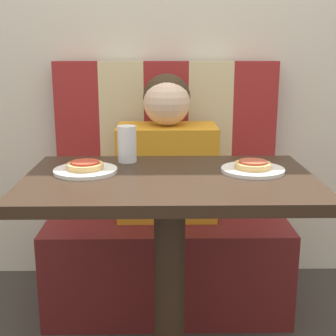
{
  "coord_description": "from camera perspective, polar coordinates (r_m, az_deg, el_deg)",
  "views": [
    {
      "loc": [
        -0.03,
        -1.39,
        1.15
      ],
      "look_at": [
        0.0,
        0.3,
        0.72
      ],
      "focal_mm": 50.0,
      "sensor_mm": 36.0,
      "label": 1
    }
  ],
  "objects": [
    {
      "name": "booth_seat",
      "position": [
        2.21,
        -0.13,
        -10.93
      ],
      "size": [
        1.06,
        0.56,
        0.43
      ],
      "color": "#5B1919",
      "rests_on": "ground_plane"
    },
    {
      "name": "dining_table",
      "position": [
        1.48,
        0.2,
        -5.92
      ],
      "size": [
        0.9,
        0.56,
        0.77
      ],
      "color": "black",
      "rests_on": "ground_plane"
    },
    {
      "name": "plate_right",
      "position": [
        1.51,
        10.29,
        -0.24
      ],
      "size": [
        0.2,
        0.2,
        0.01
      ],
      "color": "white",
      "rests_on": "dining_table"
    },
    {
      "name": "drinking_cup",
      "position": [
        1.62,
        -5.02,
        2.94
      ],
      "size": [
        0.06,
        0.06,
        0.13
      ],
      "color": "silver",
      "rests_on": "dining_table"
    },
    {
      "name": "pizza_right",
      "position": [
        1.51,
        10.32,
        0.39
      ],
      "size": [
        0.12,
        0.12,
        0.02
      ],
      "color": "tan",
      "rests_on": "plate_right"
    },
    {
      "name": "person",
      "position": [
        2.05,
        -0.14,
        1.92
      ],
      "size": [
        0.43,
        0.25,
        0.63
      ],
      "color": "orange",
      "rests_on": "booth_seat"
    },
    {
      "name": "plate_left",
      "position": [
        1.5,
        -10.03,
        -0.32
      ],
      "size": [
        0.2,
        0.2,
        0.01
      ],
      "color": "white",
      "rests_on": "dining_table"
    },
    {
      "name": "booth_backrest",
      "position": [
        2.28,
        -0.23,
        4.39
      ],
      "size": [
        1.06,
        0.07,
        0.67
      ],
      "color": "maroon",
      "rests_on": "booth_seat"
    },
    {
      "name": "pizza_left",
      "position": [
        1.5,
        -10.06,
        0.31
      ],
      "size": [
        0.12,
        0.12,
        0.02
      ],
      "color": "tan",
      "rests_on": "plate_left"
    },
    {
      "name": "wall_back",
      "position": [
        2.34,
        -0.27,
        17.86
      ],
      "size": [
        7.0,
        0.05,
        2.6
      ],
      "color": "beige",
      "rests_on": "ground_plane"
    }
  ]
}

